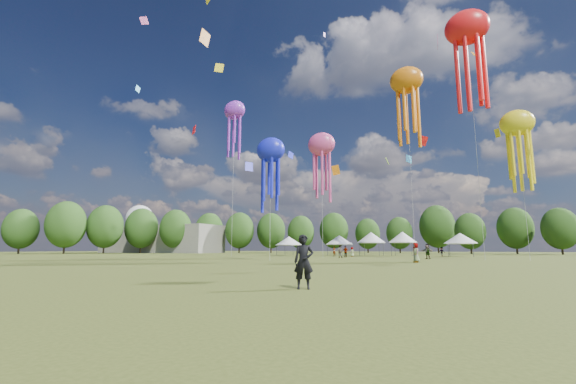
% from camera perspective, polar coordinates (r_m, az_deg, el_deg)
% --- Properties ---
extents(ground, '(300.00, 300.00, 0.00)m').
position_cam_1_polar(ground, '(18.56, -22.04, -12.17)').
color(ground, '#384416').
rests_on(ground, ground).
extents(observer_main, '(0.78, 0.68, 1.79)m').
position_cam_1_polar(observer_main, '(12.48, 2.45, -10.67)').
color(observer_main, black).
rests_on(observer_main, ground).
extents(spectator_near, '(0.87, 0.68, 1.77)m').
position_cam_1_polar(spectator_near, '(52.63, 8.02, -9.08)').
color(spectator_near, gray).
rests_on(spectator_near, ground).
extents(spectators_far, '(17.10, 31.48, 1.89)m').
position_cam_1_polar(spectators_far, '(54.74, 17.09, -8.78)').
color(spectators_far, gray).
rests_on(spectators_far, ground).
extents(festival_tents, '(35.65, 8.91, 4.33)m').
position_cam_1_polar(festival_tents, '(69.90, 12.71, -7.05)').
color(festival_tents, '#47474C').
rests_on(festival_tents, ground).
extents(show_kites, '(44.48, 25.37, 31.78)m').
position_cam_1_polar(show_kites, '(55.81, 14.69, 13.01)').
color(show_kites, '#D83F87').
rests_on(show_kites, ground).
extents(small_kites, '(75.38, 60.51, 44.33)m').
position_cam_1_polar(small_kites, '(63.37, 9.38, 18.49)').
color(small_kites, '#D83F87').
rests_on(small_kites, ground).
extents(treeline, '(201.57, 95.24, 13.43)m').
position_cam_1_polar(treeline, '(77.11, 13.24, -4.58)').
color(treeline, '#38281C').
rests_on(treeline, ground).
extents(hangar, '(40.00, 12.00, 8.00)m').
position_cam_1_polar(hangar, '(120.34, -19.13, -6.94)').
color(hangar, gray).
rests_on(hangar, ground).
extents(radome, '(9.00, 9.00, 16.00)m').
position_cam_1_polar(radome, '(136.38, -21.94, -4.42)').
color(radome, white).
rests_on(radome, ground).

